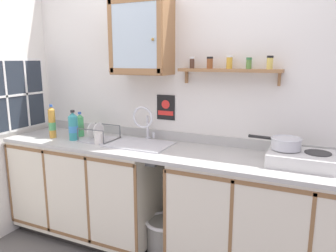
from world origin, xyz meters
name	(u,v)px	position (x,y,z in m)	size (l,w,h in m)	color
back_wall	(187,109)	(0.00, 0.61, 1.23)	(3.74, 0.07, 2.44)	silver
lower_cabinet_run	(88,188)	(-0.86, 0.30, 0.46)	(1.40, 0.60, 0.91)	black
lower_cabinet_run_right	(274,226)	(0.81, 0.30, 0.46)	(1.50, 0.60, 0.91)	black
countertop	(172,151)	(0.00, 0.29, 0.92)	(3.10, 0.62, 0.03)	#B2B2AD
backsplash	(185,137)	(0.00, 0.58, 0.98)	(3.10, 0.02, 0.08)	#B2B2AD
sink	(140,146)	(-0.32, 0.33, 0.93)	(0.53, 0.41, 0.43)	silver
hot_plate_stove	(301,158)	(0.95, 0.32, 0.98)	(0.43, 0.34, 0.09)	silver
saucepan	(285,143)	(0.85, 0.34, 1.08)	(0.37, 0.21, 0.08)	silver
bottle_juice_amber_0	(52,123)	(-1.16, 0.21, 1.08)	(0.06, 0.06, 0.31)	gold
bottle_soda_green_1	(80,126)	(-0.97, 0.36, 1.04)	(0.07, 0.07, 0.23)	#4CB266
bottle_detergent_teal_2	(73,127)	(-0.93, 0.22, 1.06)	(0.08, 0.08, 0.27)	teal
dish_rack	(99,137)	(-0.72, 0.30, 0.97)	(0.29, 0.27, 0.16)	#B2B2B7
mug	(99,138)	(-0.64, 0.20, 0.99)	(0.11, 0.11, 0.11)	white
wall_cabinet	(142,37)	(-0.35, 0.46, 1.83)	(0.50, 0.28, 0.62)	#996B42
spice_shelf	(229,69)	(0.39, 0.52, 1.58)	(0.80, 0.14, 0.23)	#996B42
warning_sign	(166,108)	(-0.19, 0.58, 1.23)	(0.17, 0.01, 0.22)	black
window	(16,95)	(-1.56, 0.18, 1.32)	(0.03, 0.68, 0.68)	#262D38
trash_bin	(165,237)	(-0.05, 0.26, 0.18)	(0.33, 0.33, 0.34)	gray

